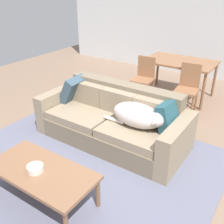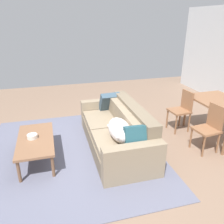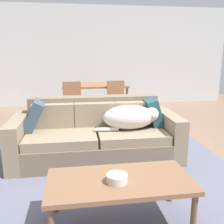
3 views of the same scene
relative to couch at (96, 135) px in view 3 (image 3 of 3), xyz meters
The scene contains 12 objects.
ground_plane 0.40m from the couch, 48.84° to the right, with size 10.00×10.00×0.00m, color #826753.
back_partition 3.95m from the couch, 87.56° to the left, with size 8.00×0.12×2.70m, color silver.
area_rug 0.93m from the couch, 90.05° to the right, with size 3.44×3.09×0.01m, color slate.
couch is the anchor object (origin of this frame).
dog_on_left_cushion 0.57m from the couch, 13.89° to the right, with size 0.90×0.37×0.33m.
throw_pillow_by_left_arm 0.90m from the couch, behind, with size 0.15×0.43×0.43m, color #354A59.
throw_pillow_by_right_arm 0.90m from the couch, ahead, with size 0.15×0.41×0.41m, color #244E59.
coffee_table 1.52m from the couch, 87.60° to the right, with size 1.23×0.60×0.43m.
bowl_on_coffee_table 1.57m from the couch, 88.84° to the right, with size 0.17×0.17×0.07m, color silver.
dining_table 2.22m from the couch, 85.25° to the left, with size 1.39×0.90×0.77m.
dining_chair_near_left 1.61m from the couch, 101.33° to the left, with size 0.43×0.43×0.90m.
dining_chair_near_right 1.71m from the couch, 69.92° to the left, with size 0.44×0.44×0.90m.
Camera 3 is at (-0.46, -3.25, 1.48)m, focal length 40.79 mm.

